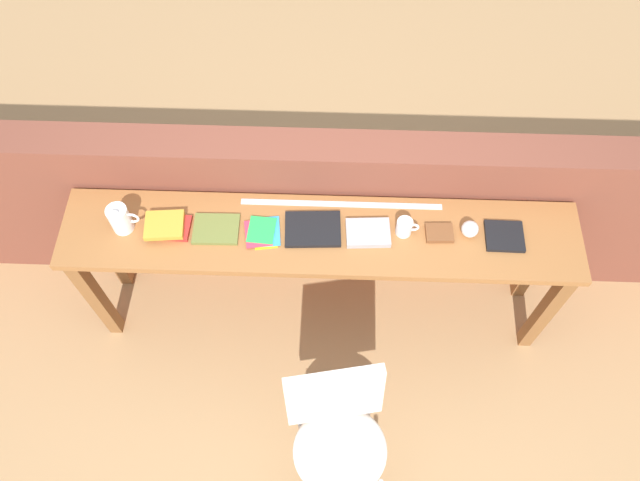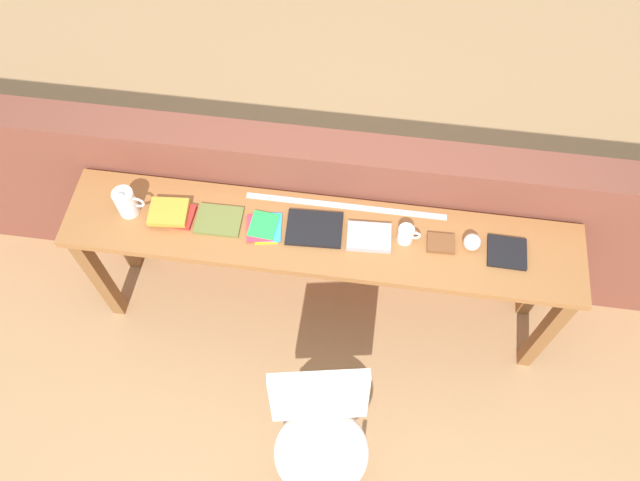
{
  "view_description": "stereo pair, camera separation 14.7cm",
  "coord_description": "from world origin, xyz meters",
  "px_view_note": "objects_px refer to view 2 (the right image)",
  "views": [
    {
      "loc": [
        0.05,
        -1.22,
        3.44
      ],
      "look_at": [
        0.0,
        0.25,
        0.9
      ],
      "focal_mm": 35.0,
      "sensor_mm": 36.0,
      "label": 1
    },
    {
      "loc": [
        0.2,
        -1.21,
        3.44
      ],
      "look_at": [
        0.0,
        0.25,
        0.9
      ],
      "focal_mm": 35.0,
      "sensor_mm": 36.0,
      "label": 2
    }
  ],
  "objects_px": {
    "book_open_centre": "(314,229)",
    "book_repair_rightmost": "(507,252)",
    "pitcher_white": "(126,202)",
    "magazine_cycling": "(219,220)",
    "pamphlet_pile_colourful": "(265,228)",
    "chair_white_moulded": "(321,433)",
    "leather_journal_brown": "(441,243)",
    "mug": "(406,234)",
    "sports_ball_small": "(472,242)",
    "book_stack_leftmost": "(171,213)"
  },
  "relations": [
    {
      "from": "pamphlet_pile_colourful",
      "to": "chair_white_moulded",
      "type": "bearing_deg",
      "value": -65.42
    },
    {
      "from": "pitcher_white",
      "to": "magazine_cycling",
      "type": "height_order",
      "value": "pitcher_white"
    },
    {
      "from": "book_open_centre",
      "to": "book_repair_rightmost",
      "type": "xyz_separation_m",
      "value": [
        0.91,
        -0.01,
        -0.0
      ]
    },
    {
      "from": "pitcher_white",
      "to": "magazine_cycling",
      "type": "bearing_deg",
      "value": -0.03
    },
    {
      "from": "magazine_cycling",
      "to": "pamphlet_pile_colourful",
      "type": "height_order",
      "value": "magazine_cycling"
    },
    {
      "from": "chair_white_moulded",
      "to": "book_repair_rightmost",
      "type": "bearing_deg",
      "value": 48.12
    },
    {
      "from": "sports_ball_small",
      "to": "book_repair_rightmost",
      "type": "height_order",
      "value": "sports_ball_small"
    },
    {
      "from": "pitcher_white",
      "to": "leather_journal_brown",
      "type": "height_order",
      "value": "pitcher_white"
    },
    {
      "from": "magazine_cycling",
      "to": "leather_journal_brown",
      "type": "height_order",
      "value": "leather_journal_brown"
    },
    {
      "from": "book_repair_rightmost",
      "to": "pamphlet_pile_colourful",
      "type": "bearing_deg",
      "value": -178.32
    },
    {
      "from": "chair_white_moulded",
      "to": "book_stack_leftmost",
      "type": "xyz_separation_m",
      "value": [
        -0.84,
        0.84,
        0.38
      ]
    },
    {
      "from": "magazine_cycling",
      "to": "pamphlet_pile_colourful",
      "type": "bearing_deg",
      "value": -3.39
    },
    {
      "from": "book_stack_leftmost",
      "to": "chair_white_moulded",
      "type": "bearing_deg",
      "value": -45.08
    },
    {
      "from": "book_repair_rightmost",
      "to": "book_stack_leftmost",
      "type": "bearing_deg",
      "value": -178.82
    },
    {
      "from": "pitcher_white",
      "to": "book_open_centre",
      "type": "bearing_deg",
      "value": 0.86
    },
    {
      "from": "pitcher_white",
      "to": "mug",
      "type": "distance_m",
      "value": 1.34
    },
    {
      "from": "chair_white_moulded",
      "to": "book_repair_rightmost",
      "type": "distance_m",
      "value": 1.2
    },
    {
      "from": "book_stack_leftmost",
      "to": "book_repair_rightmost",
      "type": "bearing_deg",
      "value": 0.3
    },
    {
      "from": "pamphlet_pile_colourful",
      "to": "mug",
      "type": "bearing_deg",
      "value": 2.54
    },
    {
      "from": "mug",
      "to": "leather_journal_brown",
      "type": "xyz_separation_m",
      "value": [
        0.17,
        -0.01,
        -0.03
      ]
    },
    {
      "from": "pitcher_white",
      "to": "pamphlet_pile_colourful",
      "type": "height_order",
      "value": "pitcher_white"
    },
    {
      "from": "pitcher_white",
      "to": "sports_ball_small",
      "type": "bearing_deg",
      "value": 0.75
    },
    {
      "from": "book_open_centre",
      "to": "book_repair_rightmost",
      "type": "relative_size",
      "value": 1.47
    },
    {
      "from": "pamphlet_pile_colourful",
      "to": "sports_ball_small",
      "type": "bearing_deg",
      "value": 1.88
    },
    {
      "from": "chair_white_moulded",
      "to": "book_open_centre",
      "type": "relative_size",
      "value": 3.36
    },
    {
      "from": "pamphlet_pile_colourful",
      "to": "book_open_centre",
      "type": "bearing_deg",
      "value": 5.81
    },
    {
      "from": "chair_white_moulded",
      "to": "pitcher_white",
      "type": "xyz_separation_m",
      "value": [
        -1.05,
        0.85,
        0.43
      ]
    },
    {
      "from": "book_repair_rightmost",
      "to": "chair_white_moulded",
      "type": "bearing_deg",
      "value": -131.01
    },
    {
      "from": "pitcher_white",
      "to": "leather_journal_brown",
      "type": "distance_m",
      "value": 1.51
    },
    {
      "from": "chair_white_moulded",
      "to": "magazine_cycling",
      "type": "relative_size",
      "value": 4.1
    },
    {
      "from": "pitcher_white",
      "to": "book_repair_rightmost",
      "type": "relative_size",
      "value": 1.02
    },
    {
      "from": "pitcher_white",
      "to": "sports_ball_small",
      "type": "xyz_separation_m",
      "value": [
        1.65,
        0.02,
        -0.04
      ]
    },
    {
      "from": "chair_white_moulded",
      "to": "pitcher_white",
      "type": "distance_m",
      "value": 1.42
    },
    {
      "from": "chair_white_moulded",
      "to": "book_stack_leftmost",
      "type": "bearing_deg",
      "value": 134.92
    },
    {
      "from": "leather_journal_brown",
      "to": "book_repair_rightmost",
      "type": "height_order",
      "value": "leather_journal_brown"
    },
    {
      "from": "chair_white_moulded",
      "to": "book_repair_rightmost",
      "type": "height_order",
      "value": "book_repair_rightmost"
    },
    {
      "from": "leather_journal_brown",
      "to": "sports_ball_small",
      "type": "relative_size",
      "value": 1.6
    },
    {
      "from": "pitcher_white",
      "to": "book_stack_leftmost",
      "type": "height_order",
      "value": "pitcher_white"
    },
    {
      "from": "chair_white_moulded",
      "to": "leather_journal_brown",
      "type": "relative_size",
      "value": 6.86
    },
    {
      "from": "chair_white_moulded",
      "to": "sports_ball_small",
      "type": "xyz_separation_m",
      "value": [
        0.6,
        0.87,
        0.39
      ]
    },
    {
      "from": "pitcher_white",
      "to": "book_repair_rightmost",
      "type": "height_order",
      "value": "pitcher_white"
    },
    {
      "from": "leather_journal_brown",
      "to": "book_open_centre",
      "type": "bearing_deg",
      "value": 177.72
    },
    {
      "from": "pitcher_white",
      "to": "sports_ball_small",
      "type": "relative_size",
      "value": 2.26
    },
    {
      "from": "mug",
      "to": "pamphlet_pile_colourful",
      "type": "bearing_deg",
      "value": -177.46
    },
    {
      "from": "chair_white_moulded",
      "to": "pamphlet_pile_colourful",
      "type": "distance_m",
      "value": 0.99
    },
    {
      "from": "pamphlet_pile_colourful",
      "to": "book_open_centre",
      "type": "distance_m",
      "value": 0.24
    },
    {
      "from": "pamphlet_pile_colourful",
      "to": "sports_ball_small",
      "type": "relative_size",
      "value": 2.31
    },
    {
      "from": "pitcher_white",
      "to": "book_repair_rightmost",
      "type": "xyz_separation_m",
      "value": [
        1.81,
        0.01,
        -0.07
      ]
    },
    {
      "from": "book_stack_leftmost",
      "to": "book_repair_rightmost",
      "type": "relative_size",
      "value": 1.2
    },
    {
      "from": "book_stack_leftmost",
      "to": "leather_journal_brown",
      "type": "height_order",
      "value": "book_stack_leftmost"
    }
  ]
}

